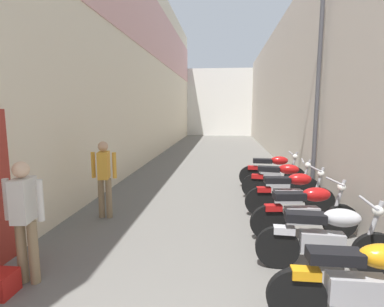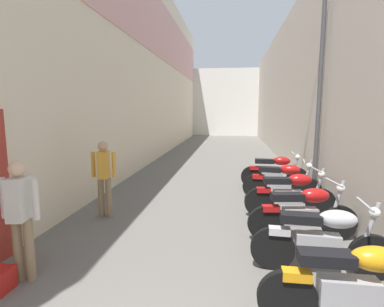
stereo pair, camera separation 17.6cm
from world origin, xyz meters
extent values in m
plane|color=#66635E|center=(0.00, 10.92, 0.00)|extent=(41.84, 41.84, 0.00)
cube|color=beige|center=(-2.94, 12.92, 4.06)|extent=(0.40, 25.84, 8.12)
cube|color=#DBA39E|center=(-2.73, 12.92, 5.84)|extent=(0.04, 25.84, 2.60)
cube|color=beige|center=(2.94, 12.92, 2.99)|extent=(0.40, 25.84, 5.98)
cube|color=silver|center=(0.00, 26.84, 2.82)|extent=(8.48, 2.00, 5.64)
cylinder|color=black|center=(1.16, 2.88, 0.30)|extent=(0.60, 0.08, 0.60)
cube|color=#9E9EA3|center=(1.74, 2.88, 0.42)|extent=(0.56, 0.20, 0.28)
ellipsoid|color=orange|center=(1.97, 2.88, 0.78)|extent=(0.48, 0.26, 0.24)
cube|color=black|center=(1.51, 2.88, 0.76)|extent=(0.52, 0.22, 0.12)
cube|color=orange|center=(1.24, 2.88, 0.56)|extent=(0.28, 0.14, 0.10)
cylinder|color=black|center=(2.41, 3.91, 0.30)|extent=(0.60, 0.12, 0.60)
cylinder|color=black|center=(1.16, 3.99, 0.30)|extent=(0.60, 0.12, 0.60)
cube|color=#9E9EA3|center=(1.74, 3.95, 0.42)|extent=(0.57, 0.24, 0.28)
ellipsoid|color=#B7B7BC|center=(1.97, 3.94, 0.78)|extent=(0.50, 0.29, 0.24)
cube|color=black|center=(1.51, 3.97, 0.76)|extent=(0.53, 0.25, 0.12)
cylinder|color=#9E9EA3|center=(2.34, 3.91, 0.65)|extent=(0.25, 0.08, 0.77)
cylinder|color=#9E9EA3|center=(2.27, 3.92, 1.00)|extent=(0.07, 0.58, 0.04)
sphere|color=silver|center=(2.39, 3.91, 0.90)|extent=(0.14, 0.14, 0.14)
cube|color=#B7B7BC|center=(1.24, 3.99, 0.56)|extent=(0.29, 0.16, 0.10)
cylinder|color=black|center=(2.41, 5.11, 0.30)|extent=(0.61, 0.16, 0.60)
cylinder|color=black|center=(1.17, 4.93, 0.30)|extent=(0.61, 0.16, 0.60)
cube|color=#9E9EA3|center=(1.74, 5.01, 0.42)|extent=(0.58, 0.28, 0.28)
ellipsoid|color=#AD1414|center=(1.97, 5.04, 0.78)|extent=(0.51, 0.33, 0.24)
cube|color=black|center=(1.51, 4.98, 0.76)|extent=(0.55, 0.29, 0.12)
cylinder|color=#9E9EA3|center=(2.34, 5.10, 0.65)|extent=(0.25, 0.09, 0.77)
cylinder|color=#9E9EA3|center=(2.27, 5.09, 1.00)|extent=(0.12, 0.58, 0.04)
sphere|color=silver|center=(2.39, 5.10, 0.90)|extent=(0.14, 0.14, 0.14)
cube|color=#AD1414|center=(1.25, 4.94, 0.56)|extent=(0.30, 0.18, 0.10)
cylinder|color=black|center=(2.41, 6.21, 0.30)|extent=(0.60, 0.13, 0.60)
cylinder|color=black|center=(1.16, 6.10, 0.30)|extent=(0.60, 0.13, 0.60)
cube|color=#9E9EA3|center=(1.74, 6.15, 0.42)|extent=(0.58, 0.25, 0.28)
ellipsoid|color=#AD1414|center=(1.97, 6.17, 0.78)|extent=(0.50, 0.30, 0.24)
cube|color=black|center=(1.51, 6.13, 0.76)|extent=(0.54, 0.26, 0.12)
cylinder|color=#9E9EA3|center=(2.34, 6.21, 0.65)|extent=(0.25, 0.08, 0.77)
cylinder|color=#9E9EA3|center=(2.27, 6.20, 1.00)|extent=(0.09, 0.58, 0.04)
sphere|color=silver|center=(2.39, 6.21, 0.90)|extent=(0.14, 0.14, 0.14)
cube|color=#AD1414|center=(1.24, 6.11, 0.56)|extent=(0.29, 0.16, 0.10)
cylinder|color=black|center=(2.40, 7.14, 0.30)|extent=(0.60, 0.19, 0.60)
cylinder|color=black|center=(1.17, 7.37, 0.30)|extent=(0.60, 0.19, 0.60)
cube|color=#9E9EA3|center=(1.74, 7.26, 0.42)|extent=(0.59, 0.30, 0.28)
ellipsoid|color=#AD1414|center=(1.96, 7.22, 0.78)|extent=(0.52, 0.34, 0.24)
cube|color=black|center=(1.51, 7.31, 0.76)|extent=(0.55, 0.31, 0.12)
cylinder|color=#9E9EA3|center=(2.33, 7.16, 0.65)|extent=(0.25, 0.10, 0.77)
cylinder|color=#9E9EA3|center=(2.26, 7.17, 1.00)|extent=(0.14, 0.58, 0.04)
sphere|color=silver|center=(2.38, 7.15, 0.90)|extent=(0.14, 0.14, 0.14)
cube|color=#AD1414|center=(1.25, 7.35, 0.56)|extent=(0.30, 0.19, 0.10)
cylinder|color=black|center=(2.41, 8.46, 0.30)|extent=(0.60, 0.10, 0.60)
cylinder|color=black|center=(1.16, 8.50, 0.30)|extent=(0.60, 0.10, 0.60)
cube|color=#9E9EA3|center=(1.74, 8.48, 0.42)|extent=(0.57, 0.22, 0.28)
ellipsoid|color=#AD1414|center=(1.97, 8.48, 0.78)|extent=(0.49, 0.27, 0.24)
cube|color=black|center=(1.51, 8.49, 0.76)|extent=(0.53, 0.24, 0.12)
cylinder|color=#9E9EA3|center=(2.34, 8.46, 0.65)|extent=(0.25, 0.07, 0.77)
cylinder|color=#9E9EA3|center=(2.27, 8.47, 1.00)|extent=(0.05, 0.58, 0.04)
sphere|color=silver|center=(2.39, 8.46, 0.90)|extent=(0.14, 0.14, 0.14)
cube|color=#AD1414|center=(1.24, 8.50, 0.56)|extent=(0.28, 0.15, 0.10)
cylinder|color=#8C7251|center=(-2.12, 3.30, 0.41)|extent=(0.12, 0.12, 0.82)
cylinder|color=#8C7251|center=(-1.96, 3.30, 0.41)|extent=(0.12, 0.12, 0.82)
cube|color=beige|center=(-2.04, 3.30, 1.09)|extent=(0.25, 0.36, 0.54)
sphere|color=#DBB28E|center=(-2.04, 3.30, 1.47)|extent=(0.20, 0.20, 0.20)
cylinder|color=beige|center=(-2.26, 3.30, 1.09)|extent=(0.08, 0.08, 0.52)
cylinder|color=beige|center=(-1.82, 3.30, 1.09)|extent=(0.08, 0.08, 0.52)
cylinder|color=#8C7251|center=(-2.06, 5.67, 0.41)|extent=(0.12, 0.12, 0.82)
cylinder|color=#8C7251|center=(-1.90, 5.67, 0.41)|extent=(0.12, 0.12, 0.82)
cube|color=gold|center=(-1.98, 5.67, 1.09)|extent=(0.27, 0.37, 0.54)
sphere|color=tan|center=(-1.98, 5.67, 1.47)|extent=(0.20, 0.20, 0.20)
cylinder|color=gold|center=(-2.20, 5.67, 1.09)|extent=(0.08, 0.08, 0.52)
cylinder|color=gold|center=(-1.76, 5.67, 1.09)|extent=(0.08, 0.08, 0.52)
cylinder|color=#47474C|center=(2.59, 7.44, 2.60)|extent=(0.10, 0.10, 5.20)
camera|label=1|loc=(0.40, -0.04, 2.19)|focal=28.11mm
camera|label=2|loc=(0.58, -0.02, 2.19)|focal=28.11mm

